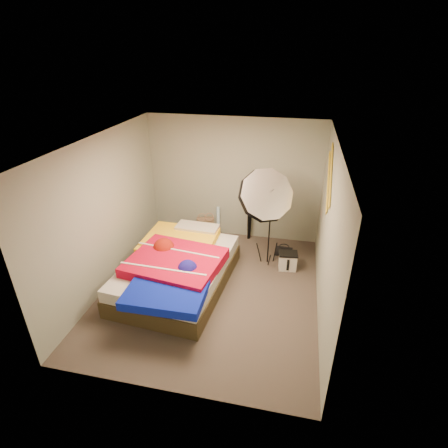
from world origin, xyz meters
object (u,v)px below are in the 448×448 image
(wrapping_roll, at_px, (218,221))
(duffel_bag, at_px, (284,251))
(photo_umbrella, at_px, (265,196))
(camera_tripod, at_px, (250,203))
(camera_case, at_px, (288,261))
(tote_bag, at_px, (206,226))
(bed, at_px, (178,269))

(wrapping_roll, relative_size, duffel_bag, 2.00)
(duffel_bag, relative_size, photo_umbrella, 0.16)
(photo_umbrella, relative_size, camera_tripod, 1.39)
(wrapping_roll, height_order, camera_tripod, camera_tripod)
(duffel_bag, bearing_deg, camera_case, -74.64)
(wrapping_roll, bearing_deg, photo_umbrella, -44.32)
(duffel_bag, height_order, photo_umbrella, photo_umbrella)
(wrapping_roll, relative_size, camera_tripod, 0.45)
(camera_tripod, bearing_deg, photo_umbrella, -69.07)
(tote_bag, distance_m, camera_case, 2.08)
(camera_case, bearing_deg, duffel_bag, 95.41)
(bed, bearing_deg, photo_umbrella, 33.40)
(wrapping_roll, distance_m, camera_case, 1.84)
(tote_bag, height_order, bed, bed)
(duffel_bag, bearing_deg, camera_tripod, 148.33)
(wrapping_roll, bearing_deg, tote_bag, 180.00)
(wrapping_roll, distance_m, bed, 1.91)
(photo_umbrella, bearing_deg, camera_case, 2.41)
(bed, height_order, photo_umbrella, photo_umbrella)
(photo_umbrella, xyz_separation_m, camera_tripod, (-0.38, 1.00, -0.60))
(duffel_bag, xyz_separation_m, bed, (-1.71, -1.32, 0.24))
(bed, bearing_deg, duffel_bag, 37.77)
(photo_umbrella, bearing_deg, duffel_bag, 49.34)
(camera_case, distance_m, camera_tripod, 1.46)
(tote_bag, distance_m, wrapping_roll, 0.31)
(camera_case, bearing_deg, tote_bag, 144.60)
(photo_umbrella, bearing_deg, wrapping_roll, 135.68)
(tote_bag, distance_m, duffel_bag, 1.82)
(camera_case, height_order, bed, bed)
(tote_bag, xyz_separation_m, duffel_bag, (1.72, -0.57, -0.09))
(duffel_bag, xyz_separation_m, camera_tripod, (-0.77, 0.55, 0.72))
(wrapping_roll, distance_m, duffel_bag, 1.57)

